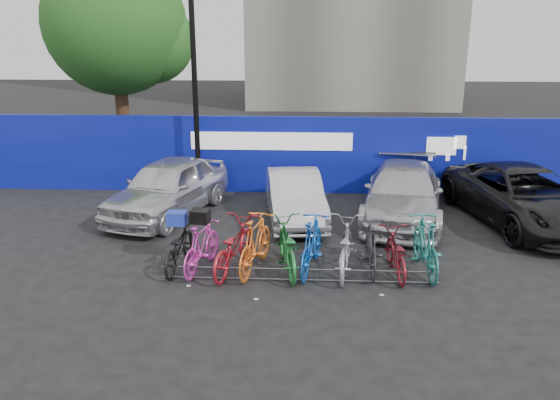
# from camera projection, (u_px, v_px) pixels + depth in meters

# --- Properties ---
(ground) EXTENTS (100.00, 100.00, 0.00)m
(ground) POSITION_uv_depth(u_px,v_px,m) (300.00, 270.00, 11.62)
(ground) COLOR black
(ground) RESTS_ON ground
(hoarding) EXTENTS (22.00, 0.18, 2.40)m
(hoarding) POSITION_uv_depth(u_px,v_px,m) (304.00, 155.00, 17.00)
(hoarding) COLOR #091286
(hoarding) RESTS_ON ground
(tree) EXTENTS (5.40, 5.20, 7.80)m
(tree) POSITION_uv_depth(u_px,v_px,m) (122.00, 27.00, 20.09)
(tree) COLOR #382314
(tree) RESTS_ON ground
(lamppost) EXTENTS (0.25, 0.50, 6.11)m
(lamppost) POSITION_uv_depth(u_px,v_px,m) (195.00, 89.00, 15.98)
(lamppost) COLOR black
(lamppost) RESTS_ON ground
(bike_rack) EXTENTS (5.60, 0.03, 0.30)m
(bike_rack) POSITION_uv_depth(u_px,v_px,m) (299.00, 275.00, 11.00)
(bike_rack) COLOR #595B60
(bike_rack) RESTS_ON ground
(car_0) EXTENTS (3.13, 4.94, 1.57)m
(car_0) POSITION_uv_depth(u_px,v_px,m) (168.00, 187.00, 14.98)
(car_0) COLOR silver
(car_0) RESTS_ON ground
(car_1) EXTENTS (1.87, 4.08, 1.30)m
(car_1) POSITION_uv_depth(u_px,v_px,m) (295.00, 196.00, 14.60)
(car_1) COLOR silver
(car_1) RESTS_ON ground
(car_2) EXTENTS (2.95, 5.23, 1.43)m
(car_2) POSITION_uv_depth(u_px,v_px,m) (403.00, 193.00, 14.69)
(car_2) COLOR #BBBBC0
(car_2) RESTS_ON ground
(car_3) EXTENTS (3.46, 5.76, 1.50)m
(car_3) POSITION_uv_depth(u_px,v_px,m) (524.00, 196.00, 14.25)
(car_3) COLOR black
(car_3) RESTS_ON ground
(bike_0) EXTENTS (0.78, 1.90, 0.97)m
(bike_0) POSITION_uv_depth(u_px,v_px,m) (179.00, 246.00, 11.59)
(bike_0) COLOR black
(bike_0) RESTS_ON ground
(bike_1) EXTENTS (0.89, 1.84, 1.07)m
(bike_1) POSITION_uv_depth(u_px,v_px,m) (202.00, 246.00, 11.46)
(bike_1) COLOR #EF36BE
(bike_1) RESTS_ON ground
(bike_2) EXTENTS (1.23, 2.20, 1.10)m
(bike_2) POSITION_uv_depth(u_px,v_px,m) (233.00, 246.00, 11.43)
(bike_2) COLOR #AF1C28
(bike_2) RESTS_ON ground
(bike_3) EXTENTS (1.00, 2.09, 1.21)m
(bike_3) POSITION_uv_depth(u_px,v_px,m) (255.00, 244.00, 11.41)
(bike_3) COLOR orange
(bike_3) RESTS_ON ground
(bike_4) EXTENTS (1.10, 2.19, 1.10)m
(bike_4) POSITION_uv_depth(u_px,v_px,m) (287.00, 246.00, 11.41)
(bike_4) COLOR #207B31
(bike_4) RESTS_ON ground
(bike_5) EXTENTS (0.96, 2.04, 1.18)m
(bike_5) POSITION_uv_depth(u_px,v_px,m) (312.00, 245.00, 11.40)
(bike_5) COLOR blue
(bike_5) RESTS_ON ground
(bike_6) EXTENTS (0.97, 2.17, 1.10)m
(bike_6) POSITION_uv_depth(u_px,v_px,m) (344.00, 247.00, 11.38)
(bike_6) COLOR #9C9DA3
(bike_6) RESTS_ON ground
(bike_7) EXTENTS (0.50, 1.77, 1.06)m
(bike_7) POSITION_uv_depth(u_px,v_px,m) (371.00, 247.00, 11.42)
(bike_7) COLOR #2A2A2D
(bike_7) RESTS_ON ground
(bike_8) EXTENTS (0.72, 1.81, 0.93)m
(bike_8) POSITION_uv_depth(u_px,v_px,m) (396.00, 253.00, 11.28)
(bike_8) COLOR maroon
(bike_8) RESTS_ON ground
(bike_9) EXTENTS (0.66, 2.04, 1.21)m
(bike_9) POSITION_uv_depth(u_px,v_px,m) (426.00, 245.00, 11.32)
(bike_9) COLOR #238077
(bike_9) RESTS_ON ground
(cargo_crate) EXTENTS (0.40, 0.31, 0.28)m
(cargo_crate) POSITION_uv_depth(u_px,v_px,m) (177.00, 218.00, 11.41)
(cargo_crate) COLOR #2237B0
(cargo_crate) RESTS_ON bike_0
(cargo_topcase) EXTENTS (0.40, 0.37, 0.27)m
(cargo_topcase) POSITION_uv_depth(u_px,v_px,m) (200.00, 216.00, 11.27)
(cargo_topcase) COLOR black
(cargo_topcase) RESTS_ON bike_1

